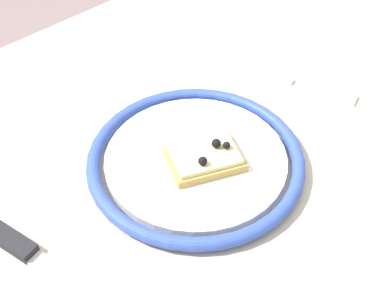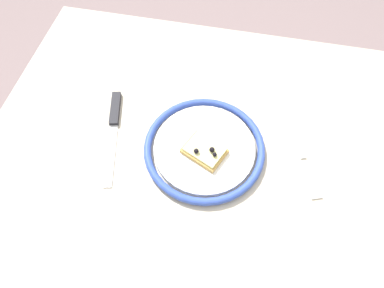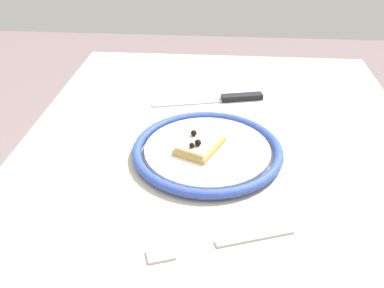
{
  "view_description": "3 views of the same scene",
  "coord_description": "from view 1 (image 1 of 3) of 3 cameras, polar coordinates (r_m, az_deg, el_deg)",
  "views": [
    {
      "loc": [
        0.34,
        0.33,
        1.21
      ],
      "look_at": [
        0.04,
        0.01,
        0.77
      ],
      "focal_mm": 49.23,
      "sensor_mm": 36.0,
      "label": 1
    },
    {
      "loc": [
        0.0,
        0.36,
        1.37
      ],
      "look_at": [
        0.07,
        0.02,
        0.77
      ],
      "focal_mm": 30.51,
      "sensor_mm": 36.0,
      "label": 2
    },
    {
      "loc": [
        -0.56,
        0.0,
        1.16
      ],
      "look_at": [
        0.02,
        0.05,
        0.79
      ],
      "focal_mm": 39.32,
      "sensor_mm": 36.0,
      "label": 3
    }
  ],
  "objects": [
    {
      "name": "plate",
      "position": [
        0.63,
        0.41,
        -1.74
      ],
      "size": [
        0.26,
        0.26,
        0.02
      ],
      "color": "white",
      "rests_on": "dining_table"
    },
    {
      "name": "fork",
      "position": [
        0.77,
        10.39,
        6.77
      ],
      "size": [
        0.08,
        0.2,
        0.0
      ],
      "color": "silver",
      "rests_on": "dining_table"
    },
    {
      "name": "dining_table",
      "position": [
        0.75,
        1.57,
        -5.8
      ],
      "size": [
        1.06,
        0.73,
        0.75
      ],
      "color": "#BCB29E",
      "rests_on": "ground_plane"
    },
    {
      "name": "knife",
      "position": [
        0.58,
        -17.74,
        -10.86
      ],
      "size": [
        0.07,
        0.24,
        0.01
      ],
      "color": "silver",
      "rests_on": "dining_table"
    },
    {
      "name": "pizza_slice_near",
      "position": [
        0.61,
        1.44,
        -1.43
      ],
      "size": [
        0.1,
        0.09,
        0.03
      ],
      "color": "tan",
      "rests_on": "plate"
    }
  ]
}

